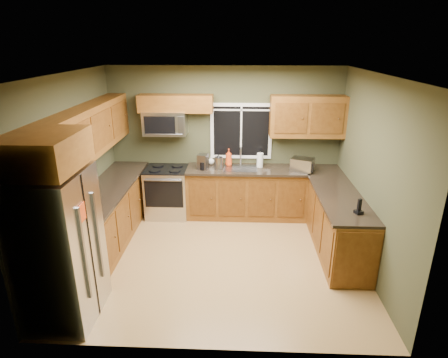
# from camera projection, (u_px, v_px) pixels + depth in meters

# --- Properties ---
(floor) EXTENTS (4.20, 4.20, 0.00)m
(floor) POSITION_uv_depth(u_px,v_px,m) (220.00, 258.00, 5.68)
(floor) COLOR #A07946
(floor) RESTS_ON ground
(ceiling) EXTENTS (4.20, 4.20, 0.00)m
(ceiling) POSITION_uv_depth(u_px,v_px,m) (219.00, 74.00, 4.74)
(ceiling) COLOR white
(ceiling) RESTS_ON back_wall
(back_wall) EXTENTS (4.20, 0.00, 4.20)m
(back_wall) POSITION_uv_depth(u_px,v_px,m) (225.00, 142.00, 6.90)
(back_wall) COLOR #3C3F27
(back_wall) RESTS_ON ground
(front_wall) EXTENTS (4.20, 0.00, 4.20)m
(front_wall) POSITION_uv_depth(u_px,v_px,m) (209.00, 238.00, 3.53)
(front_wall) COLOR #3C3F27
(front_wall) RESTS_ON ground
(left_wall) EXTENTS (0.00, 3.60, 3.60)m
(left_wall) POSITION_uv_depth(u_px,v_px,m) (72.00, 172.00, 5.30)
(left_wall) COLOR #3C3F27
(left_wall) RESTS_ON ground
(right_wall) EXTENTS (0.00, 3.60, 3.60)m
(right_wall) POSITION_uv_depth(u_px,v_px,m) (372.00, 176.00, 5.13)
(right_wall) COLOR #3C3F27
(right_wall) RESTS_ON ground
(window) EXTENTS (1.12, 0.03, 1.02)m
(window) POSITION_uv_depth(u_px,v_px,m) (241.00, 131.00, 6.80)
(window) COLOR white
(window) RESTS_ON back_wall
(base_cabinets_left) EXTENTS (0.60, 2.65, 0.90)m
(base_cabinets_left) POSITION_uv_depth(u_px,v_px,m) (110.00, 215.00, 6.04)
(base_cabinets_left) COLOR brown
(base_cabinets_left) RESTS_ON ground
(countertop_left) EXTENTS (0.65, 2.65, 0.04)m
(countertop_left) POSITION_uv_depth(u_px,v_px,m) (109.00, 188.00, 5.88)
(countertop_left) COLOR black
(countertop_left) RESTS_ON base_cabinets_left
(base_cabinets_back) EXTENTS (2.17, 0.60, 0.90)m
(base_cabinets_back) POSITION_uv_depth(u_px,v_px,m) (246.00, 193.00, 6.91)
(base_cabinets_back) COLOR brown
(base_cabinets_back) RESTS_ON ground
(countertop_back) EXTENTS (2.17, 0.65, 0.04)m
(countertop_back) POSITION_uv_depth(u_px,v_px,m) (247.00, 170.00, 6.73)
(countertop_back) COLOR black
(countertop_back) RESTS_ON base_cabinets_back
(base_cabinets_peninsula) EXTENTS (0.60, 2.52, 0.90)m
(base_cabinets_peninsula) POSITION_uv_depth(u_px,v_px,m) (334.00, 218.00, 5.96)
(base_cabinets_peninsula) COLOR brown
(base_cabinets_peninsula) RESTS_ON ground
(countertop_peninsula) EXTENTS (0.65, 2.50, 0.04)m
(countertop_peninsula) POSITION_uv_depth(u_px,v_px,m) (335.00, 190.00, 5.81)
(countertop_peninsula) COLOR black
(countertop_peninsula) RESTS_ON base_cabinets_peninsula
(upper_cabinets_left) EXTENTS (0.33, 2.65, 0.72)m
(upper_cabinets_left) POSITION_uv_depth(u_px,v_px,m) (91.00, 129.00, 5.56)
(upper_cabinets_left) COLOR brown
(upper_cabinets_left) RESTS_ON left_wall
(upper_cabinets_back_left) EXTENTS (1.30, 0.33, 0.30)m
(upper_cabinets_back_left) POSITION_uv_depth(u_px,v_px,m) (176.00, 103.00, 6.53)
(upper_cabinets_back_left) COLOR brown
(upper_cabinets_back_left) RESTS_ON back_wall
(upper_cabinets_back_right) EXTENTS (1.30, 0.33, 0.72)m
(upper_cabinets_back_right) POSITION_uv_depth(u_px,v_px,m) (307.00, 116.00, 6.51)
(upper_cabinets_back_right) COLOR brown
(upper_cabinets_back_right) RESTS_ON back_wall
(upper_cabinet_over_fridge) EXTENTS (0.72, 0.90, 0.38)m
(upper_cabinet_over_fridge) POSITION_uv_depth(u_px,v_px,m) (43.00, 152.00, 3.83)
(upper_cabinet_over_fridge) COLOR brown
(upper_cabinet_over_fridge) RESTS_ON left_wall
(refrigerator) EXTENTS (0.74, 0.90, 1.80)m
(refrigerator) POSITION_uv_depth(u_px,v_px,m) (60.00, 248.00, 4.22)
(refrigerator) COLOR #B7B7BC
(refrigerator) RESTS_ON ground
(range) EXTENTS (0.76, 0.69, 0.94)m
(range) POSITION_uv_depth(u_px,v_px,m) (167.00, 192.00, 6.94)
(range) COLOR #B7B7BC
(range) RESTS_ON ground
(microwave) EXTENTS (0.76, 0.41, 0.42)m
(microwave) POSITION_uv_depth(u_px,v_px,m) (165.00, 123.00, 6.63)
(microwave) COLOR #B7B7BC
(microwave) RESTS_ON back_wall
(sink) EXTENTS (0.60, 0.42, 0.36)m
(sink) POSITION_uv_depth(u_px,v_px,m) (241.00, 168.00, 6.74)
(sink) COLOR slate
(sink) RESTS_ON countertop_back
(toaster_oven) EXTENTS (0.45, 0.42, 0.23)m
(toaster_oven) POSITION_uv_depth(u_px,v_px,m) (302.00, 165.00, 6.56)
(toaster_oven) COLOR #B7B7BC
(toaster_oven) RESTS_ON countertop_back
(coffee_maker) EXTENTS (0.20, 0.24, 0.27)m
(coffee_maker) POSITION_uv_depth(u_px,v_px,m) (203.00, 162.00, 6.67)
(coffee_maker) COLOR slate
(coffee_maker) RESTS_ON countertop_back
(kettle) EXTENTS (0.15, 0.15, 0.27)m
(kettle) POSITION_uv_depth(u_px,v_px,m) (219.00, 162.00, 6.66)
(kettle) COLOR #B7B7BC
(kettle) RESTS_ON countertop_back
(paper_towel_roll) EXTENTS (0.11, 0.11, 0.29)m
(paper_towel_roll) POSITION_uv_depth(u_px,v_px,m) (260.00, 160.00, 6.76)
(paper_towel_roll) COLOR white
(paper_towel_roll) RESTS_ON countertop_back
(soap_bottle_a) EXTENTS (0.13, 0.13, 0.31)m
(soap_bottle_a) POSITION_uv_depth(u_px,v_px,m) (229.00, 157.00, 6.84)
(soap_bottle_a) COLOR #E74515
(soap_bottle_a) RESTS_ON countertop_back
(soap_bottle_b) EXTENTS (0.10, 0.10, 0.18)m
(soap_bottle_b) POSITION_uv_depth(u_px,v_px,m) (259.00, 160.00, 6.89)
(soap_bottle_b) COLOR white
(soap_bottle_b) RESTS_ON countertop_back
(soap_bottle_c) EXTENTS (0.14, 0.14, 0.16)m
(soap_bottle_c) POSITION_uv_depth(u_px,v_px,m) (211.00, 160.00, 6.92)
(soap_bottle_c) COLOR white
(soap_bottle_c) RESTS_ON countertop_back
(cordless_phone) EXTENTS (0.12, 0.12, 0.21)m
(cordless_phone) POSITION_uv_depth(u_px,v_px,m) (359.00, 209.00, 4.95)
(cordless_phone) COLOR black
(cordless_phone) RESTS_ON countertop_peninsula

